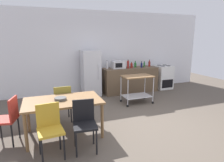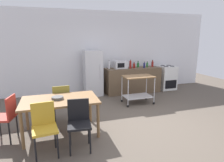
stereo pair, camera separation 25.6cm
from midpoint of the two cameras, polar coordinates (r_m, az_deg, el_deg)
The scene contains 20 objects.
ground_plane at distance 4.59m, azimuth 10.44°, elevation -12.71°, with size 12.00×12.00×0.00m, color brown.
back_wall at distance 7.14m, azimuth -1.32°, elevation 8.64°, with size 8.40×0.12×2.90m, color white.
kitchen_counter at distance 7.04m, azimuth 7.16°, elevation 0.26°, with size 2.00×0.64×0.90m, color brown.
dining_table at distance 4.00m, azimuth -13.42°, elevation -6.37°, with size 1.50×0.90×0.75m.
chair_red at distance 4.15m, azimuth -27.45°, elevation -9.03°, with size 0.48×0.48×0.89m.
chair_olive at distance 4.65m, azimuth -13.37°, elevation -5.62°, with size 0.41×0.41×0.89m.
chair_black at distance 3.48m, azimuth -7.68°, elevation -11.73°, with size 0.44×0.44×0.89m.
chair_mustard at distance 3.44m, azimuth -17.48°, elevation -12.53°, with size 0.44×0.44×0.89m.
stove_oven at distance 7.77m, azimuth 16.86°, elevation 1.00°, with size 0.60×0.61×0.92m.
refrigerator at distance 6.61m, azimuth -4.64°, elevation 2.38°, with size 0.60×0.63×1.55m.
kitchen_cart at distance 5.82m, azimuth 8.99°, elevation -1.18°, with size 0.91×0.57×0.85m.
bottle_wine at distance 6.69m, azimuth 0.23°, elevation 4.71°, with size 0.07×0.07×0.29m.
microwave at distance 6.81m, azimuth 3.59°, elevation 4.87°, with size 0.46×0.35×0.26m.
bottle_soda at distance 6.83m, azimuth 6.57°, elevation 4.87°, with size 0.08×0.08×0.30m.
bottle_olive_oil at distance 6.94m, azimuth 7.62°, elevation 4.58°, with size 0.08×0.08×0.21m.
bottle_soy_sauce at distance 7.13m, azimuth 8.77°, elevation 4.75°, with size 0.08×0.08×0.23m.
bottle_sesame_oil at distance 7.06m, azimuth 10.59°, elevation 4.62°, with size 0.07×0.07×0.22m.
bottle_vinegar at distance 7.28m, azimuth 11.42°, elevation 4.78°, with size 0.06×0.06×0.20m.
bottle_hot_sauce at distance 7.37m, azimuth 12.93°, elevation 4.95°, with size 0.08×0.08×0.25m.
fruit_bowl at distance 3.97m, azimuth -14.13°, elevation -4.92°, with size 0.23×0.23×0.05m, color #4C4C4C.
Camera 2 is at (-1.89, -3.68, 1.95)m, focal length 30.71 mm.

